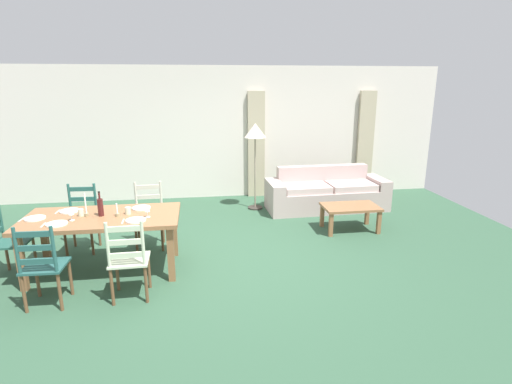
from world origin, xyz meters
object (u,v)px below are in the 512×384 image
dining_chair_near_left (43,266)px  dining_chair_far_right (149,215)px  wine_glass_near_left (71,212)px  coffee_cup_primary (128,211)px  couch (326,194)px  standing_lamp (255,136)px  coffee_cup_secondary (81,212)px  coffee_table (350,209)px  dining_chair_head_west (7,240)px  wine_glass_near_right (147,209)px  dining_table (102,223)px  wine_bottle (100,207)px  dining_chair_far_left (82,218)px  dining_chair_near_right (129,259)px

dining_chair_near_left → dining_chair_far_right: bearing=59.0°
wine_glass_near_left → coffee_cup_primary: bearing=14.1°
dining_chair_near_left → couch: dining_chair_near_left is taller
coffee_cup_primary → standing_lamp: bearing=50.1°
dining_chair_far_right → coffee_cup_secondary: size_ratio=10.67×
coffee_table → couch: bearing=91.3°
dining_chair_head_west → coffee_cup_primary: dining_chair_head_west is taller
wine_glass_near_left → standing_lamp: size_ratio=0.10×
dining_chair_far_right → standing_lamp: 2.60m
wine_glass_near_right → standing_lamp: bearing=55.9°
coffee_cup_primary → coffee_cup_secondary: 0.57m
dining_table → dining_chair_head_west: dining_chair_head_west is taller
coffee_cup_primary → couch: 3.99m
wine_bottle → coffee_cup_primary: (0.32, 0.02, -0.07)m
dining_chair_far_left → coffee_cup_primary: size_ratio=10.67×
coffee_cup_primary → couch: size_ratio=0.04×
dining_chair_near_right → wine_glass_near_right: (0.15, 0.63, 0.38)m
dining_chair_near_left → wine_glass_near_left: size_ratio=5.96×
dining_chair_near_left → dining_chair_head_west: same height
wine_glass_near_left → coffee_table: wine_glass_near_left is taller
dining_chair_head_west → wine_glass_near_right: bearing=-5.3°
wine_bottle → couch: size_ratio=0.14×
wine_bottle → coffee_cup_secondary: (-0.25, 0.03, -0.07)m
dining_chair_near_right → dining_chair_near_left: bearing=-178.2°
wine_bottle → dining_chair_far_left: bearing=120.9°
dining_chair_far_left → coffee_cup_primary: (0.78, -0.75, 0.32)m
dining_chair_far_left → dining_chair_far_right: size_ratio=1.00×
dining_table → dining_chair_head_west: bearing=178.3°
dining_chair_near_right → wine_bottle: bearing=119.1°
wine_bottle → dining_chair_near_left: bearing=-119.5°
wine_bottle → coffee_table: 3.82m
dining_table → dining_chair_near_right: (0.42, -0.75, -0.19)m
dining_chair_far_left → coffee_cup_secondary: size_ratio=10.67×
standing_lamp → coffee_cup_secondary: bearing=-137.2°
dining_chair_far_right → dining_chair_near_right: bearing=-92.0°
wine_bottle → wine_glass_near_left: bearing=-156.3°
dining_chair_head_west → wine_bottle: size_ratio=3.04×
wine_bottle → wine_glass_near_left: size_ratio=1.96×
couch → coffee_table: bearing=-88.7°
dining_chair_far_right → standing_lamp: size_ratio=0.59×
dining_chair_near_right → couch: dining_chair_near_right is taller
wine_glass_near_left → coffee_table: bearing=15.6°
coffee_cup_primary → coffee_table: size_ratio=0.10×
dining_table → wine_glass_near_right: wine_glass_near_right is taller
dining_chair_far_left → couch: dining_chair_far_left is taller
dining_table → coffee_cup_primary: bearing=6.8°
dining_table → wine_glass_near_left: (-0.32, -0.12, 0.20)m
wine_glass_near_right → couch: (3.05, 2.33, -0.57)m
coffee_cup_primary → couch: (3.31, 2.17, -0.50)m
dining_table → standing_lamp: standing_lamp is taller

